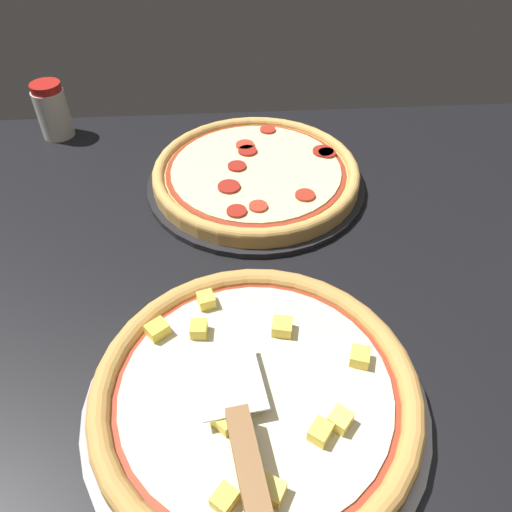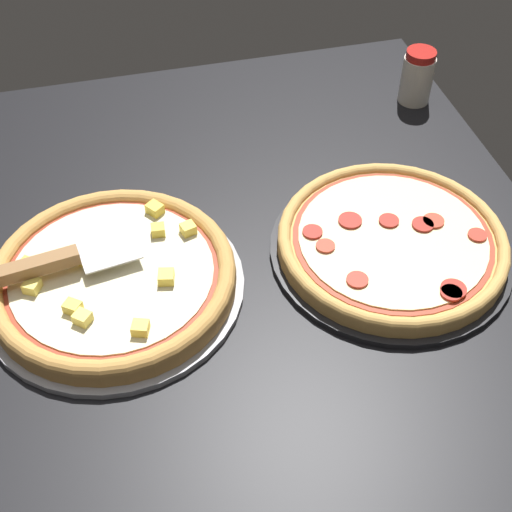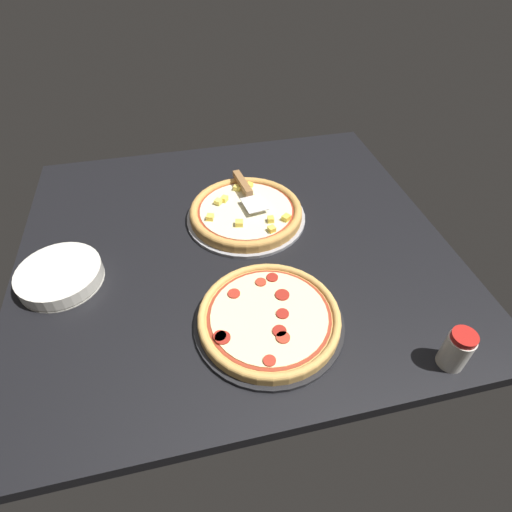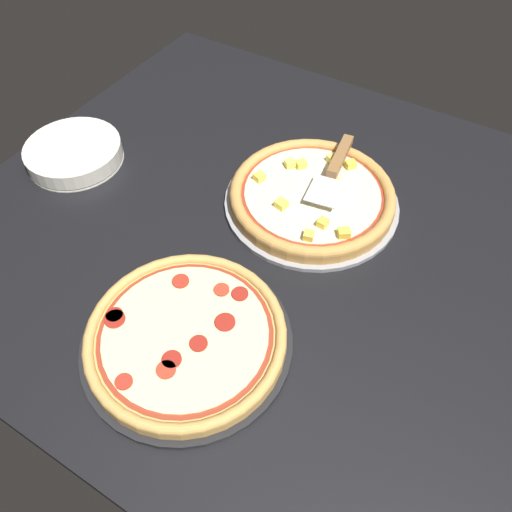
{
  "view_description": "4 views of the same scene",
  "coord_description": "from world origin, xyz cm",
  "px_view_note": "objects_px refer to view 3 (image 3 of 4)",
  "views": [
    {
      "loc": [
        -7.64,
        -37.73,
        48.96
      ],
      "look_at": [
        -4.33,
        10.37,
        3.0
      ],
      "focal_mm": 35.0,
      "sensor_mm": 36.0,
      "label": 1
    },
    {
      "loc": [
        63.74,
        -6.86,
        76.52
      ],
      "look_at": [
        -4.33,
        10.37,
        3.0
      ],
      "focal_mm": 50.0,
      "sensor_mm": 36.0,
      "label": 2
    },
    {
      "loc": [
        12.73,
        86.07,
        78.23
      ],
      "look_at": [
        -4.33,
        10.37,
        3.0
      ],
      "focal_mm": 28.0,
      "sensor_mm": 36.0,
      "label": 3
    },
    {
      "loc": [
        -34.66,
        60.5,
        75.39
      ],
      "look_at": [
        -4.33,
        10.37,
        3.0
      ],
      "focal_mm": 35.0,
      "sensor_mm": 36.0,
      "label": 4
    }
  ],
  "objects_px": {
    "pizza_front": "(246,211)",
    "plate_stack": "(60,276)",
    "serving_spatula": "(245,187)",
    "parmesan_shaker": "(457,349)",
    "pizza_back": "(269,317)"
  },
  "relations": [
    {
      "from": "pizza_back",
      "to": "plate_stack",
      "type": "distance_m",
      "value": 0.56
    },
    {
      "from": "plate_stack",
      "to": "parmesan_shaker",
      "type": "height_order",
      "value": "parmesan_shaker"
    },
    {
      "from": "serving_spatula",
      "to": "plate_stack",
      "type": "distance_m",
      "value": 0.59
    },
    {
      "from": "pizza_front",
      "to": "parmesan_shaker",
      "type": "bearing_deg",
      "value": 119.38
    },
    {
      "from": "pizza_back",
      "to": "parmesan_shaker",
      "type": "height_order",
      "value": "parmesan_shaker"
    },
    {
      "from": "parmesan_shaker",
      "to": "plate_stack",
      "type": "bearing_deg",
      "value": -27.16
    },
    {
      "from": "pizza_front",
      "to": "plate_stack",
      "type": "relative_size",
      "value": 1.6
    },
    {
      "from": "pizza_front",
      "to": "plate_stack",
      "type": "height_order",
      "value": "pizza_front"
    },
    {
      "from": "serving_spatula",
      "to": "parmesan_shaker",
      "type": "distance_m",
      "value": 0.75
    },
    {
      "from": "pizza_back",
      "to": "parmesan_shaker",
      "type": "relative_size",
      "value": 3.31
    },
    {
      "from": "plate_stack",
      "to": "pizza_back",
      "type": "bearing_deg",
      "value": 153.16
    },
    {
      "from": "serving_spatula",
      "to": "parmesan_shaker",
      "type": "bearing_deg",
      "value": 115.29
    },
    {
      "from": "pizza_back",
      "to": "plate_stack",
      "type": "bearing_deg",
      "value": -26.84
    },
    {
      "from": "pizza_front",
      "to": "serving_spatula",
      "type": "xyz_separation_m",
      "value": [
        -0.01,
        -0.08,
        0.03
      ]
    },
    {
      "from": "pizza_front",
      "to": "parmesan_shaker",
      "type": "height_order",
      "value": "parmesan_shaker"
    }
  ]
}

